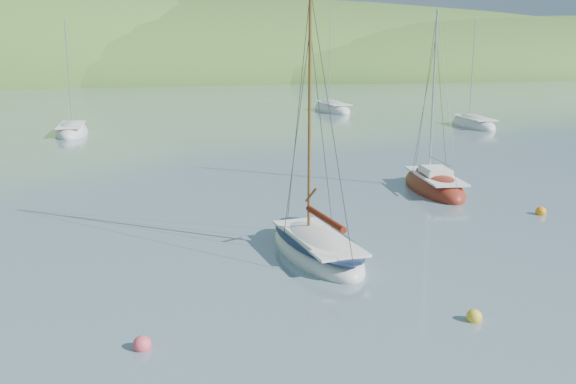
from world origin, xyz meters
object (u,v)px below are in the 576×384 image
object	(u,v)px
daysailer_white	(316,249)
distant_sloop_b	(332,110)
distant_sloop_a	(72,132)
distant_sloop_d	(473,125)
sloop_red	(434,187)

from	to	relation	value
daysailer_white	distant_sloop_b	xyz separation A→B (m)	(20.68, 52.23, -0.02)
distant_sloop_a	distant_sloop_b	distance (m)	32.96
distant_sloop_a	distant_sloop_d	xyz separation A→B (m)	(38.03, -5.72, 0.00)
daysailer_white	distant_sloop_a	distance (m)	40.28
distant_sloop_d	distant_sloop_a	bearing A→B (deg)	-179.90
distant_sloop_a	distant_sloop_b	size ratio (longest dim) A/B	0.85
distant_sloop_b	distant_sloop_d	bearing A→B (deg)	-66.76
sloop_red	distant_sloop_b	bearing A→B (deg)	87.19
distant_sloop_a	distant_sloop_d	size ratio (longest dim) A/B	0.97
daysailer_white	sloop_red	world-z (taller)	daysailer_white
daysailer_white	distant_sloop_d	bearing A→B (deg)	47.26
daysailer_white	distant_sloop_a	world-z (taller)	distant_sloop_a
distant_sloop_d	distant_sloop_b	bearing A→B (deg)	121.12
sloop_red	distant_sloop_d	distance (m)	30.85
sloop_red	distant_sloop_d	bearing A→B (deg)	64.20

